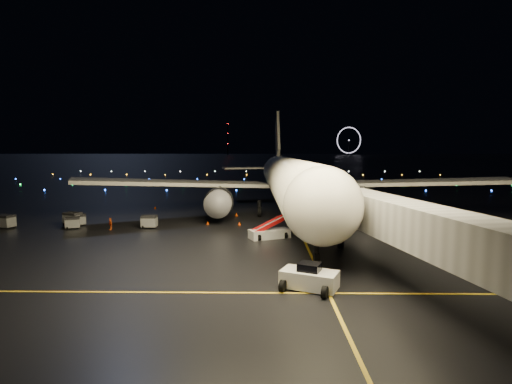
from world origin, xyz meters
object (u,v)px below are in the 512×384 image
baggage_cart_3 (73,219)px  baggage_cart_4 (6,222)px  pushback_tug (309,276)px  crew_c (110,224)px  belt_loader (269,224)px  baggage_cart_0 (149,222)px  baggage_cart_1 (79,220)px  baggage_cart_2 (73,223)px  airliner (288,156)px

baggage_cart_3 → baggage_cart_4: size_ratio=1.04×
pushback_tug → crew_c: bearing=160.8°
belt_loader → baggage_cart_0: bearing=137.0°
belt_loader → baggage_cart_1: bearing=141.2°
baggage_cart_1 → baggage_cart_2: 2.22m
airliner → pushback_tug: size_ratio=16.12×
baggage_cart_2 → baggage_cart_4: baggage_cart_4 is taller
baggage_cart_1 → baggage_cart_3: baggage_cart_3 is taller
baggage_cart_0 → baggage_cart_4: bearing=-179.9°
pushback_tug → crew_c: size_ratio=2.61×
crew_c → baggage_cart_0: size_ratio=0.81×
baggage_cart_1 → belt_loader: bearing=-39.1°
baggage_cart_0 → baggage_cart_4: (-18.87, -0.46, 0.05)m
pushback_tug → baggage_cart_2: pushback_tug is taller
baggage_cart_1 → baggage_cart_4: bearing=170.7°
baggage_cart_2 → baggage_cart_3: (-0.87, 1.89, 0.16)m
baggage_cart_2 → baggage_cart_4: size_ratio=0.86×
baggage_cart_0 → belt_loader: bearing=-21.8°
pushback_tug → baggage_cart_2: bearing=165.6°
crew_c → baggage_cart_1: crew_c is taller
baggage_cart_2 → belt_loader: bearing=-34.8°
airliner → baggage_cart_1: (-29.17, -10.34, -8.61)m
pushback_tug → belt_loader: belt_loader is taller
airliner → belt_loader: airliner is taller
baggage_cart_2 → baggage_cart_3: baggage_cart_3 is taller
baggage_cart_3 → baggage_cart_0: bearing=12.8°
pushback_tug → airliner: bearing=112.7°
baggage_cart_4 → belt_loader: bearing=9.3°
airliner → baggage_cart_4: 40.80m
pushback_tug → baggage_cart_4: (-37.31, 22.43, -0.10)m
belt_loader → crew_c: size_ratio=4.38×
belt_loader → baggage_cart_0: size_ratio=3.55×
pushback_tug → baggage_cart_4: 43.54m
pushback_tug → baggage_cart_4: size_ratio=1.98×
airliner → baggage_cart_3: 32.84m
crew_c → pushback_tug: bearing=7.1°
belt_loader → pushback_tug: bearing=-103.7°
crew_c → baggage_cart_0: 4.84m
baggage_cart_3 → airliner: bearing=39.5°
baggage_cart_1 → pushback_tug: bearing=-63.6°
belt_loader → crew_c: bearing=145.1°
baggage_cart_2 → baggage_cart_1: bearing=70.9°
belt_loader → baggage_cart_2: 26.31m
baggage_cart_1 → baggage_cart_3: (-0.71, -0.32, 0.16)m
baggage_cart_0 → baggage_cart_4: size_ratio=0.94×
airliner → baggage_cart_0: 24.08m
airliner → baggage_cart_4: (-37.92, -12.45, -8.49)m
baggage_cart_2 → baggage_cart_3: bearing=91.5°
baggage_cart_3 → baggage_cart_4: (-8.03, -1.79, -0.04)m
baggage_cart_2 → baggage_cart_3: size_ratio=0.82×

